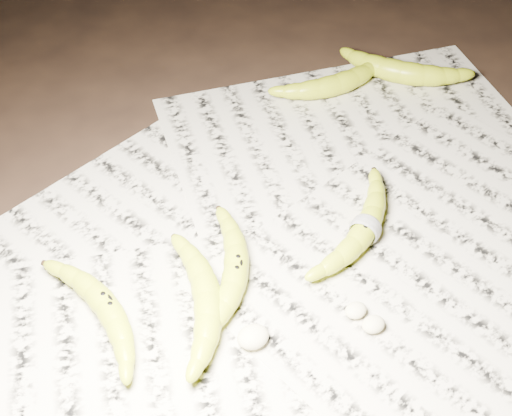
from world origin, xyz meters
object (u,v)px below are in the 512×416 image
banana_upper_b (402,70)px  banana_upper_a (337,83)px  banana_taped (365,227)px  banana_left_a (106,305)px  banana_left_b (207,298)px  banana_center (236,268)px

banana_upper_b → banana_upper_a: bearing=-145.4°
banana_taped → banana_upper_b: (0.25, 0.27, 0.00)m
banana_left_a → banana_taped: (0.34, -0.04, 0.00)m
banana_left_b → banana_center: banana_left_b is taller
banana_left_b → banana_upper_a: (0.37, 0.30, 0.00)m
banana_left_a → banana_taped: size_ratio=0.93×
banana_taped → banana_upper_b: bearing=12.9°
banana_left_a → banana_upper_a: size_ratio=1.00×
banana_left_b → banana_taped: size_ratio=0.93×
banana_left_a → banana_center: bearing=-105.4°
banana_left_b → banana_upper_a: bearing=-32.2°
banana_left_a → banana_taped: bearing=-104.5°
banana_left_b → banana_upper_a: size_ratio=1.00×
banana_left_b → banana_upper_b: size_ratio=0.97×
banana_left_b → banana_taped: banana_left_b is taller
banana_taped → banana_left_a: bearing=139.9°
banana_left_b → banana_left_a: bearing=85.8°
banana_left_a → banana_upper_b: size_ratio=0.97×
banana_taped → banana_upper_a: banana_upper_a is taller
banana_left_b → banana_center: size_ratio=1.03×
banana_upper_b → banana_left_a: bearing=-112.8°
banana_upper_a → banana_left_b: bearing=-139.1°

